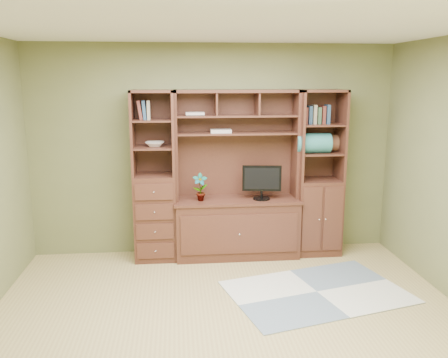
{
  "coord_description": "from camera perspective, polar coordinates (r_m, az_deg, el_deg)",
  "views": [
    {
      "loc": [
        -0.46,
        -3.85,
        2.18
      ],
      "look_at": [
        0.05,
        1.2,
        1.1
      ],
      "focal_mm": 38.0,
      "sensor_mm": 36.0,
      "label": 1
    }
  ],
  "objects": [
    {
      "name": "room",
      "position": [
        3.97,
        0.98,
        -0.77
      ],
      "size": [
        4.6,
        4.1,
        2.64
      ],
      "color": "tan",
      "rests_on": "ground"
    },
    {
      "name": "right_tower",
      "position": [
        6.0,
        11.31,
        0.68
      ],
      "size": [
        0.55,
        0.45,
        2.05
      ],
      "primitive_type": "cube",
      "color": "#442218",
      "rests_on": "ground"
    },
    {
      "name": "left_tower",
      "position": [
        5.75,
        -8.38,
        0.29
      ],
      "size": [
        0.5,
        0.45,
        2.05
      ],
      "primitive_type": "cube",
      "color": "#442218",
      "rests_on": "ground"
    },
    {
      "name": "magazines",
      "position": [
        5.73,
        -0.4,
        5.8
      ],
      "size": [
        0.25,
        0.18,
        0.04
      ],
      "primitive_type": "cube",
      "color": "#BFB0A3",
      "rests_on": "center_hutch"
    },
    {
      "name": "center_hutch",
      "position": [
        5.75,
        1.6,
        0.42
      ],
      "size": [
        1.54,
        0.53,
        2.05
      ],
      "primitive_type": "cube",
      "color": "#442218",
      "rests_on": "ground"
    },
    {
      "name": "blanket_teal",
      "position": [
        5.86,
        10.65,
        4.26
      ],
      "size": [
        0.42,
        0.24,
        0.24
      ],
      "primitive_type": "cube",
      "color": "#2B726F",
      "rests_on": "right_tower"
    },
    {
      "name": "bowl",
      "position": [
        5.68,
        -8.33,
        4.18
      ],
      "size": [
        0.23,
        0.23,
        0.06
      ],
      "primitive_type": "imported",
      "color": "beige",
      "rests_on": "left_tower"
    },
    {
      "name": "orchid",
      "position": [
        5.7,
        -2.89,
        -0.99
      ],
      "size": [
        0.18,
        0.12,
        0.34
      ],
      "primitive_type": "imported",
      "color": "#9B3C34",
      "rests_on": "center_hutch"
    },
    {
      "name": "blanket_red",
      "position": [
        6.04,
        11.77,
        4.26
      ],
      "size": [
        0.37,
        0.2,
        0.2
      ],
      "primitive_type": "cube",
      "color": "brown",
      "rests_on": "right_tower"
    },
    {
      "name": "rug",
      "position": [
        5.15,
        11.1,
        -13.19
      ],
      "size": [
        2.0,
        1.58,
        0.01
      ],
      "primitive_type": "cube",
      "rotation": [
        0.0,
        0.0,
        0.26
      ],
      "color": "#9EA4A4",
      "rests_on": "ground"
    },
    {
      "name": "monitor",
      "position": [
        5.76,
        4.57,
        0.35
      ],
      "size": [
        0.5,
        0.28,
        0.58
      ],
      "primitive_type": "cube",
      "rotation": [
        0.0,
        0.0,
        -0.15
      ],
      "color": "black",
      "rests_on": "center_hutch"
    }
  ]
}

